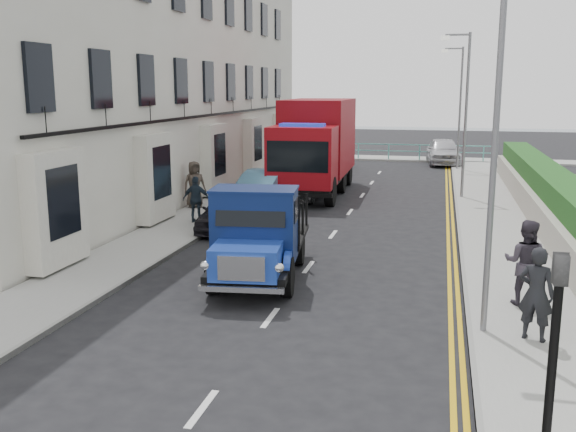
{
  "coord_description": "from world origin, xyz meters",
  "views": [
    {
      "loc": [
        3.33,
        -14.38,
        4.78
      ],
      "look_at": [
        -0.55,
        1.92,
        1.4
      ],
      "focal_mm": 40.0,
      "sensor_mm": 36.0,
      "label": 1
    }
  ],
  "objects_px": {
    "parked_car_front": "(228,212)",
    "lamp_far": "(458,101)",
    "bedford_lorry": "(256,241)",
    "pedestrian_east_near": "(536,294)",
    "red_lorry": "(316,144)",
    "lamp_mid": "(463,106)",
    "lamp_near": "(489,130)"
  },
  "relations": [
    {
      "from": "pedestrian_east_near",
      "to": "lamp_mid",
      "type": "bearing_deg",
      "value": -65.22
    },
    {
      "from": "lamp_mid",
      "to": "pedestrian_east_near",
      "type": "bearing_deg",
      "value": -86.47
    },
    {
      "from": "lamp_near",
      "to": "parked_car_front",
      "type": "height_order",
      "value": "lamp_near"
    },
    {
      "from": "lamp_far",
      "to": "pedestrian_east_near",
      "type": "distance_m",
      "value": 26.45
    },
    {
      "from": "lamp_near",
      "to": "bedford_lorry",
      "type": "height_order",
      "value": "lamp_near"
    },
    {
      "from": "bedford_lorry",
      "to": "pedestrian_east_near",
      "type": "relative_size",
      "value": 2.91
    },
    {
      "from": "parked_car_front",
      "to": "bedford_lorry",
      "type": "bearing_deg",
      "value": -67.79
    },
    {
      "from": "lamp_near",
      "to": "pedestrian_east_near",
      "type": "height_order",
      "value": "lamp_near"
    },
    {
      "from": "lamp_mid",
      "to": "red_lorry",
      "type": "xyz_separation_m",
      "value": [
        -6.38,
        0.22,
        -1.75
      ]
    },
    {
      "from": "pedestrian_east_near",
      "to": "parked_car_front",
      "type": "bearing_deg",
      "value": -21.63
    },
    {
      "from": "bedford_lorry",
      "to": "parked_car_front",
      "type": "relative_size",
      "value": 1.41
    },
    {
      "from": "lamp_mid",
      "to": "lamp_near",
      "type": "bearing_deg",
      "value": -90.0
    },
    {
      "from": "lamp_far",
      "to": "pedestrian_east_near",
      "type": "height_order",
      "value": "lamp_far"
    },
    {
      "from": "lamp_far",
      "to": "parked_car_front",
      "type": "xyz_separation_m",
      "value": [
        -7.78,
        -18.11,
        -3.37
      ]
    },
    {
      "from": "parked_car_front",
      "to": "pedestrian_east_near",
      "type": "xyz_separation_m",
      "value": [
        8.78,
        -8.15,
        0.39
      ]
    },
    {
      "from": "red_lorry",
      "to": "lamp_far",
      "type": "bearing_deg",
      "value": 55.47
    },
    {
      "from": "lamp_mid",
      "to": "red_lorry",
      "type": "bearing_deg",
      "value": 178.04
    },
    {
      "from": "lamp_near",
      "to": "lamp_far",
      "type": "height_order",
      "value": "same"
    },
    {
      "from": "lamp_mid",
      "to": "lamp_far",
      "type": "xyz_separation_m",
      "value": [
        0.0,
        10.0,
        0.0
      ]
    },
    {
      "from": "bedford_lorry",
      "to": "pedestrian_east_near",
      "type": "bearing_deg",
      "value": -28.69
    },
    {
      "from": "lamp_near",
      "to": "red_lorry",
      "type": "distance_m",
      "value": 17.51
    },
    {
      "from": "lamp_near",
      "to": "lamp_far",
      "type": "bearing_deg",
      "value": 90.0
    },
    {
      "from": "parked_car_front",
      "to": "lamp_far",
      "type": "bearing_deg",
      "value": 63.98
    },
    {
      "from": "red_lorry",
      "to": "parked_car_front",
      "type": "xyz_separation_m",
      "value": [
        -1.4,
        -8.33,
        -1.62
      ]
    },
    {
      "from": "red_lorry",
      "to": "parked_car_front",
      "type": "height_order",
      "value": "red_lorry"
    },
    {
      "from": "lamp_mid",
      "to": "pedestrian_east_near",
      "type": "xyz_separation_m",
      "value": [
        1.0,
        -16.26,
        -2.98
      ]
    },
    {
      "from": "lamp_far",
      "to": "bedford_lorry",
      "type": "height_order",
      "value": "lamp_far"
    },
    {
      "from": "lamp_near",
      "to": "lamp_mid",
      "type": "distance_m",
      "value": 16.0
    },
    {
      "from": "parked_car_front",
      "to": "lamp_near",
      "type": "bearing_deg",
      "value": -48.2
    },
    {
      "from": "lamp_near",
      "to": "parked_car_front",
      "type": "distance_m",
      "value": 11.58
    },
    {
      "from": "pedestrian_east_near",
      "to": "bedford_lorry",
      "type": "bearing_deg",
      "value": -0.55
    },
    {
      "from": "red_lorry",
      "to": "pedestrian_east_near",
      "type": "distance_m",
      "value": 18.1
    }
  ]
}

